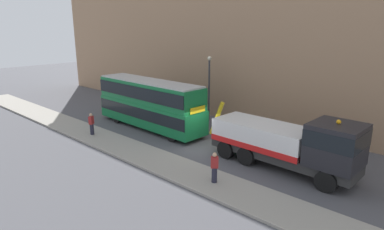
% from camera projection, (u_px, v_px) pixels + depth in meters
% --- Properties ---
extents(ground_plane, '(120.00, 120.00, 0.00)m').
position_uv_depth(ground_plane, '(207.00, 147.00, 23.77)').
color(ground_plane, '#4C4C51').
extents(near_kerb, '(60.00, 2.80, 0.15)m').
position_uv_depth(near_kerb, '(164.00, 163.00, 20.76)').
color(near_kerb, gray).
rests_on(near_kerb, ground_plane).
extents(building_facade, '(60.00, 1.50, 16.00)m').
position_uv_depth(building_facade, '(267.00, 30.00, 26.93)').
color(building_facade, '#9E7A5B').
rests_on(building_facade, ground_plane).
extents(recovery_tow_truck, '(10.17, 2.86, 3.67)m').
position_uv_depth(recovery_tow_truck, '(288.00, 142.00, 19.56)').
color(recovery_tow_truck, '#2D2D2D').
rests_on(recovery_tow_truck, ground_plane).
extents(double_decker_bus, '(11.10, 2.82, 4.06)m').
position_uv_depth(double_decker_bus, '(149.00, 102.00, 27.64)').
color(double_decker_bus, '#146B38').
rests_on(double_decker_bus, ground_plane).
extents(pedestrian_onlooker, '(0.42, 0.48, 1.71)m').
position_uv_depth(pedestrian_onlooker, '(92.00, 124.00, 25.79)').
color(pedestrian_onlooker, '#232333').
rests_on(pedestrian_onlooker, near_kerb).
extents(pedestrian_bystander, '(0.47, 0.46, 1.71)m').
position_uv_depth(pedestrian_bystander, '(214.00, 168.00, 17.89)').
color(pedestrian_bystander, '#232333').
rests_on(pedestrian_bystander, near_kerb).
extents(street_lamp, '(0.36, 0.36, 5.83)m').
position_uv_depth(street_lamp, '(209.00, 83.00, 29.30)').
color(street_lamp, '#38383D').
rests_on(street_lamp, ground_plane).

